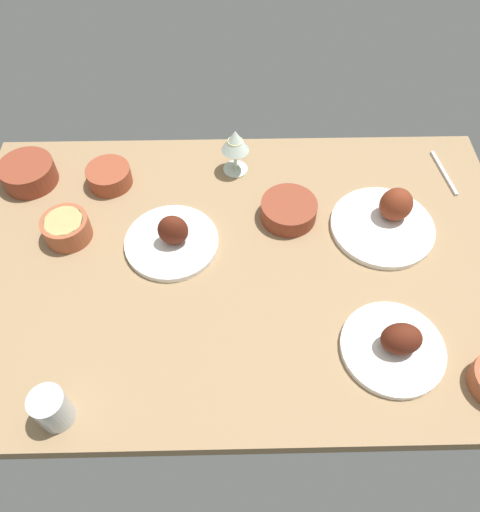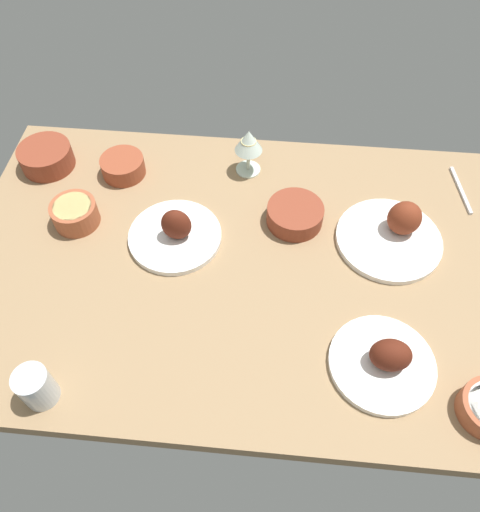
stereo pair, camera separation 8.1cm
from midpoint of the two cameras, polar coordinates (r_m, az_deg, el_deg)
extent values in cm
cube|color=#937551|center=(124.65, 1.85, -1.17)|extent=(140.00, 90.00, 4.00)
cylinder|color=white|center=(113.86, 17.94, -11.78)|extent=(22.78, 22.78, 1.60)
ellipsoid|color=#511E11|center=(110.41, 18.94, -10.80)|extent=(8.77, 6.59, 7.61)
cylinder|color=white|center=(127.18, -5.66, 2.18)|extent=(23.65, 23.65, 1.60)
ellipsoid|color=#511E11|center=(122.94, -5.46, 3.51)|extent=(7.53, 5.42, 9.27)
cylinder|color=white|center=(132.62, 18.33, 1.72)|extent=(26.61, 26.61, 1.60)
ellipsoid|color=maroon|center=(131.59, 20.02, 4.02)|extent=(8.35, 7.60, 9.38)
cylinder|color=brown|center=(151.79, -19.89, 10.56)|extent=(14.83, 14.83, 6.22)
cylinder|color=#DBCC7A|center=(150.13, -20.17, 11.27)|extent=(12.16, 12.16, 1.00)
cylinder|color=#A35133|center=(134.01, -16.76, 4.59)|extent=(11.79, 11.79, 6.19)
cylinder|color=#D6BC70|center=(132.14, -17.02, 5.32)|extent=(9.67, 9.67, 1.00)
cylinder|color=brown|center=(143.95, -11.69, 9.98)|extent=(12.08, 12.08, 5.24)
cylinder|color=brown|center=(142.52, -11.84, 10.59)|extent=(9.90, 9.90, 1.00)
cylinder|color=brown|center=(130.13, 8.09, 4.64)|extent=(14.64, 14.64, 5.13)
cylinder|color=#4C192D|center=(128.58, 8.19, 5.24)|extent=(12.00, 12.00, 1.00)
cylinder|color=silver|center=(143.74, 2.57, 9.84)|extent=(7.00, 7.00, 0.50)
cylinder|color=silver|center=(141.16, 2.63, 10.93)|extent=(1.00, 1.00, 7.00)
cone|color=silver|center=(136.65, 2.73, 13.00)|extent=(7.60, 7.60, 6.50)
cylinder|color=beige|center=(137.60, 2.71, 12.54)|extent=(4.18, 4.18, 2.80)
cylinder|color=silver|center=(108.83, -20.33, -13.99)|extent=(7.06, 7.06, 9.35)
cube|color=silver|center=(152.20, 25.39, 6.79)|extent=(3.42, 17.35, 0.80)
camera|label=1|loc=(0.04, -88.09, 2.62)|focal=34.91mm
camera|label=2|loc=(0.04, 91.91, -2.62)|focal=34.91mm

